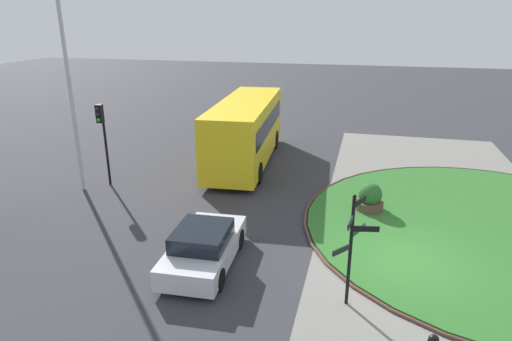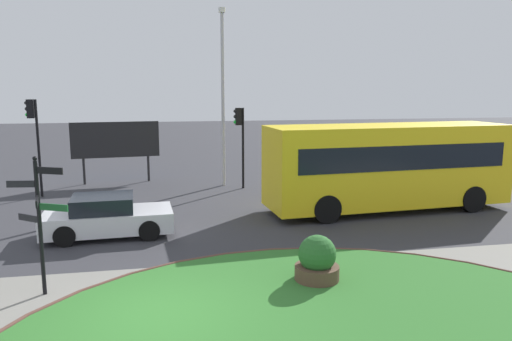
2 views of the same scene
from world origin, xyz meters
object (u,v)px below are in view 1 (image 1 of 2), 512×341
at_px(signpost_directional, 352,242).
at_px(car_far_lane, 204,247).
at_px(planter_kerbside, 370,199).
at_px(bus_yellow, 246,130).
at_px(traffic_light_far, 102,127).
at_px(lamppost_tall, 70,90).

xyz_separation_m(signpost_directional, car_far_lane, (0.92, 4.41, -1.25)).
bearing_deg(planter_kerbside, signpost_directional, 175.60).
bearing_deg(bus_yellow, traffic_light_far, 128.99).
height_order(bus_yellow, traffic_light_far, traffic_light_far).
xyz_separation_m(bus_yellow, lamppost_tall, (-5.51, 5.96, 2.66)).
xyz_separation_m(bus_yellow, car_far_lane, (-10.11, -1.47, -1.13)).
xyz_separation_m(car_far_lane, lamppost_tall, (4.60, 7.43, 3.79)).
bearing_deg(signpost_directional, car_far_lane, 78.23).
bearing_deg(bus_yellow, lamppost_tall, 128.32).
relative_size(signpost_directional, bus_yellow, 0.34).
distance_m(signpost_directional, lamppost_tall, 13.30).
height_order(car_far_lane, planter_kerbside, car_far_lane).
relative_size(car_far_lane, planter_kerbside, 3.40).
bearing_deg(signpost_directional, traffic_light_far, 60.65).
xyz_separation_m(bus_yellow, planter_kerbside, (-4.82, -6.35, -1.22)).
bearing_deg(traffic_light_far, lamppost_tall, -53.89).
relative_size(bus_yellow, car_far_lane, 2.34).
xyz_separation_m(signpost_directional, planter_kerbside, (6.21, -0.48, -1.34)).
bearing_deg(traffic_light_far, bus_yellow, 131.19).
height_order(signpost_directional, bus_yellow, bus_yellow).
relative_size(signpost_directional, lamppost_tall, 0.38).
distance_m(car_far_lane, traffic_light_far, 8.70).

